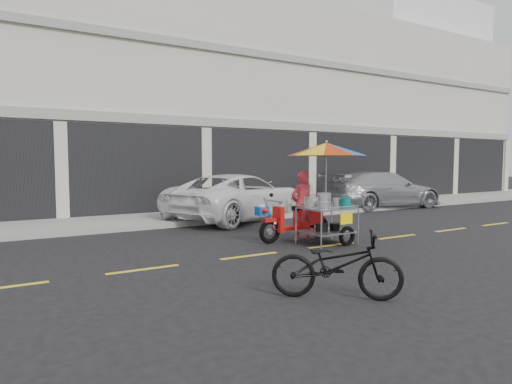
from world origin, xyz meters
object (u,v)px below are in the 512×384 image
near_bicycle (337,265)px  food_vendor_rig (317,179)px  silver_pickup (382,190)px  white_pickup (239,197)px

near_bicycle → food_vendor_rig: 3.98m
silver_pickup → food_vendor_rig: food_vendor_rig is taller
white_pickup → food_vendor_rig: 4.27m
white_pickup → food_vendor_rig: food_vendor_rig is taller
silver_pickup → near_bicycle: silver_pickup is taller
silver_pickup → white_pickup: bearing=96.2°
silver_pickup → near_bicycle: 11.52m
white_pickup → silver_pickup: bearing=-113.9°
silver_pickup → food_vendor_rig: size_ratio=2.15×
white_pickup → near_bicycle: size_ratio=2.98×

